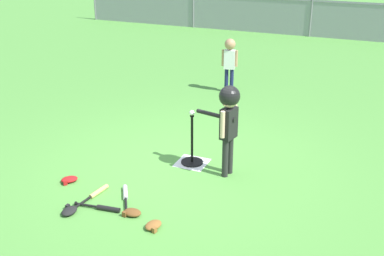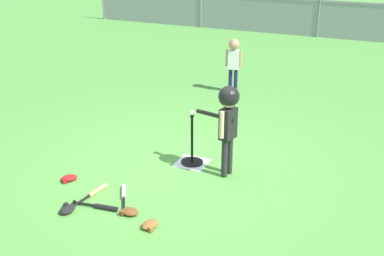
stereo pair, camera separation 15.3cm
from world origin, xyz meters
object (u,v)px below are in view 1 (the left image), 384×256
Objects in this scene: batter_child at (229,113)px; glove_near_bats at (69,211)px; glove_by_plate at (132,213)px; glove_tossed_aside at (69,180)px; baseball_on_tee at (192,113)px; glove_outfield_drop at (153,225)px; batting_tee at (192,155)px; spare_bat_wood at (95,194)px; spare_bat_black at (104,208)px; spare_bat_silver at (125,195)px; fielder_near_right at (230,58)px.

batter_child reaches higher than glove_near_bats.
batter_child is 5.83× the size of glove_near_bats.
glove_by_plate is (-0.70, -1.42, -0.88)m from batter_child.
glove_tossed_aside is (-1.18, 0.38, 0.00)m from glove_by_plate.
baseball_on_tee is 1.86m from glove_outfield_drop.
spare_bat_wood is (-0.77, -1.34, -0.09)m from batting_tee.
batter_child is at bearing 41.90° from spare_bat_wood.
spare_bat_black is (-0.49, -1.59, -0.09)m from batting_tee.
batting_tee reaches higher than glove_near_bats.
glove_near_bats is 0.80m from glove_tossed_aside.
spare_bat_silver is 0.44m from glove_by_plate.
glove_near_bats is at bearing -114.50° from baseball_on_tee.
spare_bat_wood is 0.47m from glove_near_bats.
glove_tossed_aside is 1.07× the size of glove_outfield_drop.
baseball_on_tee is 3.41m from fielder_near_right.
spare_bat_black is (-0.49, -1.59, -0.75)m from baseball_on_tee.
batting_tee is 0.58× the size of batter_child.
baseball_on_tee is at bearing 90.00° from batting_tee.
glove_outfield_drop reaches higher than spare_bat_silver.
glove_outfield_drop is at bearing -81.92° from batting_tee.
fielder_near_right is (-0.59, 3.36, -0.06)m from baseball_on_tee.
batting_tee is 1.75m from glove_tossed_aside.
glove_near_bats is (-0.34, -0.22, 0.01)m from spare_bat_black.
batting_tee is 1.71m from glove_outfield_drop.
spare_bat_wood is (-0.37, -0.12, 0.00)m from spare_bat_silver.
glove_outfield_drop is at bearing -21.28° from glove_by_plate.
batting_tee is 2.76× the size of glove_tossed_aside.
fielder_near_right is 1.88× the size of spare_bat_black.
batting_tee is 1.13× the size of spare_bat_wood.
spare_bat_silver is 0.39m from spare_bat_wood.
fielder_near_right is at bearing 95.49° from glove_by_plate.
glove_near_bats is at bearing -114.50° from batting_tee.
batting_tee is 0.66× the size of fielder_near_right.
baseball_on_tee reaches higher than spare_bat_wood.
glove_tossed_aside is (-1.30, -1.17, -0.09)m from batting_tee.
spare_bat_silver is 0.38m from spare_bat_black.
baseball_on_tee reaches higher than spare_bat_silver.
spare_bat_silver and spare_bat_wood have the same top height.
glove_outfield_drop is (1.07, 0.12, 0.00)m from glove_near_bats.
spare_bat_wood is at bearing -138.10° from batter_child.
spare_bat_wood is 0.56m from glove_tossed_aside.
baseball_on_tee is 0.61m from batter_child.
glove_near_bats is (-0.71, -0.26, 0.00)m from glove_by_plate.
spare_bat_wood is 1.07m from glove_outfield_drop.
spare_bat_black is 0.91m from glove_tossed_aside.
spare_bat_silver is 0.90m from glove_tossed_aside.
spare_bat_silver is 0.86× the size of spare_bat_wood.
glove_tossed_aside is at bearing 126.29° from glove_near_bats.
glove_outfield_drop is at bearing -18.99° from spare_bat_wood.
fielder_near_right is 4.63m from glove_tossed_aside.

